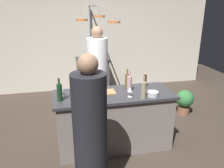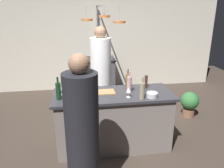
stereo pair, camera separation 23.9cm
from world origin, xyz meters
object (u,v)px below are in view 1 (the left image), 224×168
(cutting_board, at_px, (105,92))
(mixing_bowl_steel, at_px, (153,94))
(stove_range, at_px, (93,76))
(guest_left, at_px, (90,139))
(wine_bottle_rose, at_px, (129,84))
(pepper_mill, at_px, (145,81))
(wine_glass_near_right_guest, at_px, (130,90))
(wine_glass_by_chef, at_px, (82,85))
(wine_bottle_red, at_px, (60,92))
(chef, at_px, (98,78))
(mixing_bowl_blue, at_px, (86,95))
(wine_bottle_green, at_px, (75,86))
(wine_glass_near_left_guest, at_px, (61,89))
(bar_stool_left, at_px, (87,152))
(wine_bottle_white, at_px, (144,90))
(potted_plant, at_px, (185,101))
(wine_bottle_amber, at_px, (127,80))

(cutting_board, distance_m, mixing_bowl_steel, 0.72)
(stove_range, xyz_separation_m, guest_left, (-0.49, -3.43, 0.35))
(guest_left, xyz_separation_m, mixing_bowl_steel, (1.02, 0.77, 0.13))
(cutting_board, relative_size, wine_bottle_rose, 0.98)
(pepper_mill, height_order, wine_glass_near_right_guest, pepper_mill)
(wine_glass_by_chef, bearing_deg, guest_left, -91.31)
(wine_bottle_rose, bearing_deg, wine_bottle_red, -172.10)
(chef, relative_size, mixing_bowl_blue, 10.75)
(stove_range, relative_size, wine_bottle_green, 2.88)
(wine_glass_near_left_guest, bearing_deg, cutting_board, -0.93)
(mixing_bowl_steel, bearing_deg, mixing_bowl_blue, 171.35)
(stove_range, bearing_deg, wine_glass_near_right_guest, -85.84)
(wine_bottle_red, bearing_deg, wine_glass_by_chef, 42.12)
(bar_stool_left, bearing_deg, wine_bottle_red, 120.22)
(wine_bottle_red, bearing_deg, wine_bottle_white, -7.70)
(wine_bottle_green, distance_m, wine_bottle_white, 1.01)
(potted_plant, height_order, wine_bottle_white, wine_bottle_white)
(bar_stool_left, distance_m, wine_bottle_red, 0.88)
(potted_plant, relative_size, mixing_bowl_blue, 3.09)
(wine_bottle_green, relative_size, wine_bottle_amber, 1.03)
(wine_glass_near_left_guest, bearing_deg, wine_glass_by_chef, 21.17)
(potted_plant, xyz_separation_m, wine_glass_by_chef, (-2.14, -0.59, 0.71))
(guest_left, xyz_separation_m, wine_glass_near_right_guest, (0.68, 0.81, 0.20))
(stove_range, bearing_deg, mixing_bowl_steel, -78.83)
(bar_stool_left, relative_size, wine_glass_near_right_guest, 4.66)
(wine_bottle_white, bearing_deg, wine_bottle_amber, 100.88)
(wine_glass_by_chef, distance_m, mixing_bowl_steel, 1.07)
(wine_bottle_red, height_order, wine_glass_near_left_guest, wine_bottle_red)
(wine_bottle_white, relative_size, wine_glass_by_chef, 2.23)
(potted_plant, height_order, wine_bottle_red, wine_bottle_red)
(wine_bottle_red, xyz_separation_m, wine_bottle_amber, (1.06, 0.35, -0.01))
(bar_stool_left, distance_m, mixing_bowl_blue, 0.79)
(guest_left, distance_m, wine_bottle_amber, 1.45)
(stove_range, height_order, wine_glass_by_chef, wine_glass_by_chef)
(wine_bottle_green, distance_m, mixing_bowl_steel, 1.15)
(chef, relative_size, wine_glass_near_right_guest, 12.38)
(chef, relative_size, bar_stool_left, 2.66)
(bar_stool_left, xyz_separation_m, wine_bottle_green, (-0.08, 0.73, 0.64))
(pepper_mill, bearing_deg, potted_plant, 28.86)
(wine_bottle_amber, bearing_deg, wine_bottle_red, -161.93)
(wine_glass_by_chef, xyz_separation_m, mixing_bowl_blue, (0.03, -0.26, -0.06))
(bar_stool_left, distance_m, wine_bottle_amber, 1.31)
(wine_glass_near_left_guest, height_order, mixing_bowl_steel, wine_glass_near_left_guest)
(bar_stool_left, height_order, pepper_mill, pepper_mill)
(potted_plant, xyz_separation_m, wine_bottle_rose, (-1.43, -0.75, 0.73))
(wine_bottle_green, xyz_separation_m, wine_glass_near_left_guest, (-0.21, -0.04, -0.01))
(wine_glass_by_chef, bearing_deg, bar_stool_left, -92.23)
(wine_bottle_white, xyz_separation_m, wine_glass_by_chef, (-0.83, 0.45, -0.02))
(guest_left, height_order, wine_glass_near_right_guest, guest_left)
(bar_stool_left, relative_size, wine_bottle_white, 2.08)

